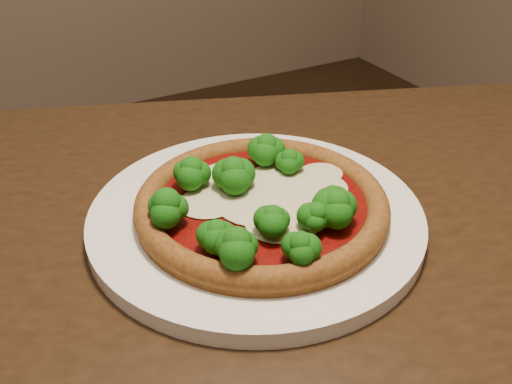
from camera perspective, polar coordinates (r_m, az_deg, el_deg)
name	(u,v)px	position (r m, az deg, el deg)	size (l,w,h in m)	color
dining_table	(293,317)	(0.64, 3.75, -12.32)	(1.52, 1.20, 0.75)	black
plate	(256,216)	(0.61, 0.00, -2.44)	(0.36, 0.36, 0.02)	white
pizza	(261,202)	(0.59, 0.45, -0.98)	(0.27, 0.27, 0.06)	brown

